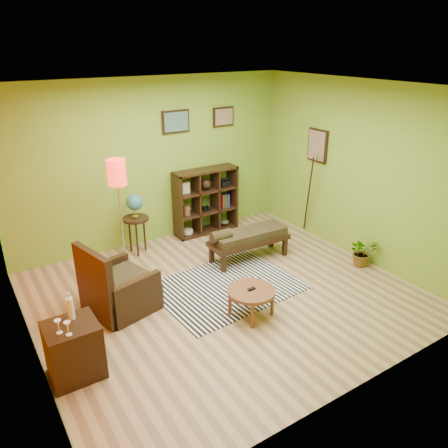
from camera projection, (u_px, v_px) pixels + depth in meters
ground at (225, 294)px, 6.17m from camera, size 5.00×5.00×0.00m
room_shell at (218, 172)px, 5.44m from camera, size 5.04×4.54×2.82m
zebra_rug at (226, 286)px, 6.35m from camera, size 2.08×1.64×0.01m
coffee_table at (251, 293)px, 5.58m from camera, size 0.62×0.62×0.40m
armchair at (117, 290)px, 5.70m from camera, size 0.96×0.96×0.97m
side_cabinet at (74, 350)px, 4.57m from camera, size 0.53×0.48×0.94m
floor_lamp at (118, 183)px, 6.11m from camera, size 0.27×0.27×1.81m
globe_table at (135, 209)px, 7.07m from camera, size 0.42×0.42×1.03m
cube_shelf at (207, 201)px, 7.97m from camera, size 1.20×0.35×1.20m
bench at (247, 237)px, 7.00m from camera, size 1.37×0.53×0.62m
potted_plant at (362, 255)px, 6.90m from camera, size 0.57×0.60×0.36m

